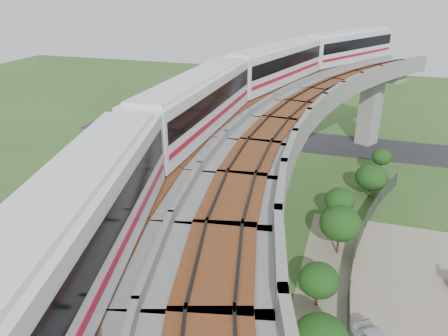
{
  "coord_description": "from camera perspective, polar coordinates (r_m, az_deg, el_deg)",
  "views": [
    {
      "loc": [
        7.56,
        -24.54,
        19.46
      ],
      "look_at": [
        -0.75,
        1.9,
        7.5
      ],
      "focal_mm": 35.0,
      "sensor_mm": 36.0,
      "label": 1
    }
  ],
  "objects": [
    {
      "name": "tree_1",
      "position": [
        44.28,
        18.7,
        -1.13
      ],
      "size": [
        3.02,
        3.02,
        3.33
      ],
      "color": "#382314",
      "rests_on": "ground"
    },
    {
      "name": "tree_2",
      "position": [
        38.82,
        14.88,
        -4.11
      ],
      "size": [
        2.52,
        2.52,
        3.15
      ],
      "color": "#382314",
      "rests_on": "ground"
    },
    {
      "name": "tree_3",
      "position": [
        34.25,
        14.95,
        -7.0
      ],
      "size": [
        3.13,
        3.13,
        3.94
      ],
      "color": "#382314",
      "rests_on": "ground"
    },
    {
      "name": "metro_train",
      "position": [
        33.35,
        5.45,
        10.86
      ],
      "size": [
        14.3,
        60.84,
        3.64
      ],
      "color": "white",
      "rests_on": "ground"
    },
    {
      "name": "asphalt_road",
      "position": [
        58.39,
        9.03,
        3.59
      ],
      "size": [
        60.0,
        8.0,
        0.03
      ],
      "primitive_type": "cube",
      "color": "#232326",
      "rests_on": "ground"
    },
    {
      "name": "viaduct",
      "position": [
        26.91,
        8.15,
        0.34
      ],
      "size": [
        19.58,
        73.98,
        11.4
      ],
      "color": "#99968E",
      "rests_on": "ground"
    },
    {
      "name": "fence",
      "position": [
        30.93,
        18.47,
        -15.3
      ],
      "size": [
        3.87,
        38.73,
        1.5
      ],
      "color": "#2D382D",
      "rests_on": "ground"
    },
    {
      "name": "ground",
      "position": [
        32.21,
        0.27,
        -13.82
      ],
      "size": [
        160.0,
        160.0,
        0.0
      ],
      "primitive_type": "plane",
      "color": "#315321",
      "rests_on": "ground"
    },
    {
      "name": "tree_4",
      "position": [
        29.14,
        12.27,
        -14.13
      ],
      "size": [
        2.6,
        2.6,
        3.1
      ],
      "color": "#382314",
      "rests_on": "ground"
    },
    {
      "name": "tree_0",
      "position": [
        48.88,
        19.9,
        1.38
      ],
      "size": [
        2.07,
        2.07,
        3.23
      ],
      "color": "#382314",
      "rests_on": "ground"
    }
  ]
}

